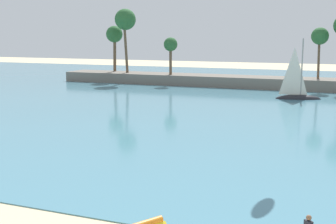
% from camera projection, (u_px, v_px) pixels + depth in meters
% --- Properties ---
extents(sea, '(220.00, 95.23, 0.06)m').
position_uv_depth(sea, '(287.00, 95.00, 63.03)').
color(sea, teal).
rests_on(sea, ground).
extents(palm_headland, '(80.72, 6.00, 13.10)m').
position_uv_depth(palm_headland, '(287.00, 72.00, 69.84)').
color(palm_headland, slate).
rests_on(palm_headland, ground).
extents(sailboat_near_shore, '(6.19, 3.27, 8.60)m').
position_uv_depth(sailboat_near_shore, '(297.00, 93.00, 58.80)').
color(sailboat_near_shore, black).
rests_on(sailboat_near_shore, sea).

